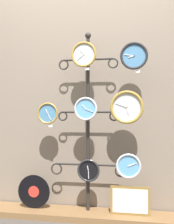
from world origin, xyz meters
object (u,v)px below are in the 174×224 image
(clock_middle_left, at_px, (48,113))
(clock_middle_right, at_px, (127,107))
(vinyl_record, at_px, (34,192))
(clock_top_right, at_px, (134,56))
(picture_frame, at_px, (130,201))
(clock_middle_center, at_px, (86,109))
(display_stand, at_px, (88,155))
(clock_bottom_right, at_px, (129,166))
(clock_top_center, at_px, (84,54))
(clock_bottom_center, at_px, (89,170))

(clock_middle_left, distance_m, clock_middle_right, 0.80)
(clock_middle_right, height_order, vinyl_record, clock_middle_right)
(clock_top_right, relative_size, picture_frame, 0.70)
(clock_middle_center, distance_m, clock_middle_right, 0.40)
(display_stand, height_order, clock_middle_center, display_stand)
(display_stand, xyz_separation_m, clock_middle_left, (-0.40, -0.08, 0.42))
(clock_bottom_right, relative_size, picture_frame, 0.63)
(clock_middle_center, bearing_deg, clock_middle_left, 175.77)
(display_stand, relative_size, clock_middle_right, 5.79)
(vinyl_record, bearing_deg, clock_middle_right, -2.90)
(picture_frame, bearing_deg, vinyl_record, 178.87)
(clock_top_right, bearing_deg, picture_frame, 154.46)
(clock_top_center, height_order, clock_middle_center, clock_top_center)
(clock_bottom_right, bearing_deg, clock_bottom_center, 175.02)
(display_stand, bearing_deg, picture_frame, -9.91)
(clock_top_right, bearing_deg, clock_top_center, 179.69)
(clock_top_center, height_order, clock_bottom_center, clock_top_center)
(clock_middle_right, distance_m, picture_frame, 0.90)
(clock_top_right, xyz_separation_m, clock_bottom_center, (-0.45, 0.02, -1.11))
(clock_middle_left, height_order, clock_bottom_right, clock_middle_left)
(clock_middle_right, bearing_deg, vinyl_record, 177.10)
(clock_bottom_right, xyz_separation_m, vinyl_record, (-0.97, 0.06, -0.30))
(clock_middle_left, bearing_deg, clock_top_right, -0.73)
(clock_middle_right, xyz_separation_m, clock_bottom_right, (0.02, -0.01, -0.56))
(clock_middle_center, bearing_deg, clock_top_right, 2.25)
(clock_bottom_right, height_order, picture_frame, clock_bottom_right)
(clock_bottom_center, xyz_separation_m, picture_frame, (0.41, 0.00, -0.28))
(clock_bottom_right, bearing_deg, clock_top_right, 20.22)
(clock_bottom_right, distance_m, vinyl_record, 1.02)
(clock_top_center, xyz_separation_m, clock_bottom_right, (0.44, -0.02, -1.08))
(clock_middle_center, distance_m, vinyl_record, 1.02)
(display_stand, relative_size, picture_frame, 4.90)
(clock_top_center, bearing_deg, clock_bottom_right, -2.85)
(clock_middle_left, distance_m, clock_middle_center, 0.40)
(clock_middle_left, distance_m, clock_bottom_center, 0.70)
(clock_middle_right, height_order, clock_bottom_center, clock_middle_right)
(display_stand, xyz_separation_m, vinyl_record, (-0.56, -0.06, -0.38))
(clock_top_center, bearing_deg, clock_middle_right, -1.71)
(clock_middle_left, height_order, clock_bottom_center, clock_middle_left)
(clock_top_center, distance_m, picture_frame, 1.49)
(clock_top_center, distance_m, clock_bottom_center, 1.15)
(clock_top_center, xyz_separation_m, clock_middle_center, (0.02, -0.02, -0.54))
(clock_top_center, xyz_separation_m, clock_middle_left, (-0.38, 0.01, -0.58))
(display_stand, height_order, vinyl_record, display_stand)
(clock_bottom_center, distance_m, vinyl_record, 0.63)
(clock_middle_right, bearing_deg, clock_top_center, 178.29)
(vinyl_record, bearing_deg, picture_frame, -1.13)
(display_stand, relative_size, clock_top_center, 7.29)
(clock_middle_right, bearing_deg, display_stand, 165.42)
(clock_middle_center, relative_size, clock_bottom_right, 0.96)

